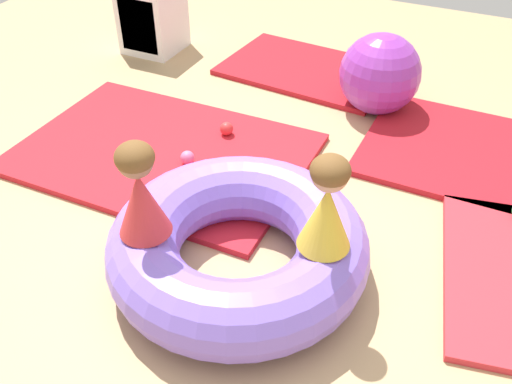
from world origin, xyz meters
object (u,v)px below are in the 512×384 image
object	(u,v)px
play_ball_pink	(187,158)
play_ball_orange	(235,213)
exercise_ball_large	(380,74)
storage_cube	(151,18)
child_in_red	(140,191)
child_in_yellow	(327,204)
play_ball_red	(227,129)
inflatable_cushion	(238,246)

from	to	relation	value
play_ball_pink	play_ball_orange	world-z (taller)	play_ball_pink
exercise_ball_large	storage_cube	size ratio (longest dim) A/B	1.00
child_in_red	child_in_yellow	bearing A→B (deg)	-154.14
play_ball_red	exercise_ball_large	world-z (taller)	exercise_ball_large
storage_cube	child_in_yellow	bearing A→B (deg)	-42.00
inflatable_cushion	storage_cube	world-z (taller)	storage_cube
inflatable_cushion	exercise_ball_large	size ratio (longest dim) A/B	2.23
child_in_yellow	play_ball_orange	bearing A→B (deg)	-175.42
play_ball_red	storage_cube	size ratio (longest dim) A/B	0.16
inflatable_cushion	child_in_red	distance (m)	0.58
inflatable_cushion	exercise_ball_large	xyz separation A→B (m)	(0.17, 1.85, 0.11)
storage_cube	child_in_red	bearing A→B (deg)	-56.58
inflatable_cushion	child_in_yellow	size ratio (longest dim) A/B	2.74
play_ball_orange	storage_cube	bearing A→B (deg)	133.88
inflatable_cushion	child_in_yellow	distance (m)	0.57
child_in_red	play_ball_orange	distance (m)	0.76
inflatable_cushion	storage_cube	size ratio (longest dim) A/B	2.24
inflatable_cushion	storage_cube	xyz separation A→B (m)	(-1.84, 2.04, 0.11)
child_in_yellow	exercise_ball_large	distance (m)	1.88
play_ball_orange	exercise_ball_large	size ratio (longest dim) A/B	0.13
play_ball_red	inflatable_cushion	bearing A→B (deg)	-59.55
exercise_ball_large	storage_cube	xyz separation A→B (m)	(-2.01, 0.19, -0.00)
inflatable_cushion	play_ball_red	distance (m)	1.21
child_in_yellow	inflatable_cushion	bearing A→B (deg)	-147.43
child_in_yellow	play_ball_orange	world-z (taller)	child_in_yellow
play_ball_pink	storage_cube	bearing A→B (deg)	129.95
child_in_red	play_ball_red	distance (m)	1.41
exercise_ball_large	child_in_red	bearing A→B (deg)	-103.35
play_ball_red	play_ball_orange	xyz separation A→B (m)	(0.44, -0.73, -0.01)
inflatable_cushion	play_ball_red	xyz separation A→B (m)	(-0.61, 1.04, -0.09)
child_in_red	inflatable_cushion	bearing A→B (deg)	-136.23
play_ball_red	exercise_ball_large	size ratio (longest dim) A/B	0.16
child_in_red	child_in_yellow	xyz separation A→B (m)	(0.75, 0.26, -0.00)
child_in_yellow	play_ball_red	bearing A→B (deg)	166.33
storage_cube	play_ball_orange	bearing A→B (deg)	-46.12
play_ball_pink	play_ball_orange	distance (m)	0.60
play_ball_orange	play_ball_red	bearing A→B (deg)	120.64
child_in_yellow	storage_cube	bearing A→B (deg)	169.56
child_in_red	play_ball_orange	xyz separation A→B (m)	(0.15, 0.56, -0.50)
child_in_red	play_ball_orange	world-z (taller)	child_in_red
play_ball_orange	exercise_ball_large	bearing A→B (deg)	77.40
inflatable_cushion	play_ball_red	bearing A→B (deg)	120.45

